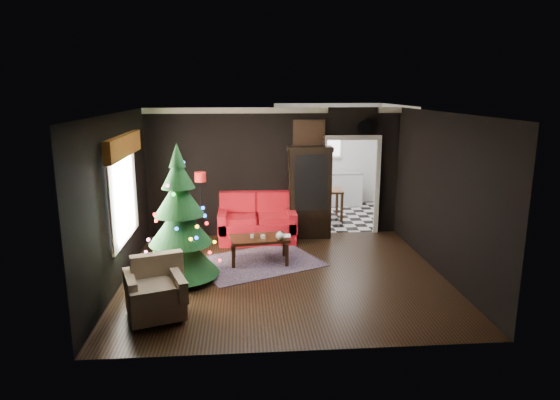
{
  "coord_description": "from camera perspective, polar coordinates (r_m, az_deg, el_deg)",
  "views": [
    {
      "loc": [
        -0.7,
        -7.91,
        3.18
      ],
      "look_at": [
        0.0,
        0.9,
        1.15
      ],
      "focal_mm": 31.08,
      "sensor_mm": 36.0,
      "label": 1
    }
  ],
  "objects": [
    {
      "name": "book",
      "position": [
        9.06,
        0.21,
        -3.62
      ],
      "size": [
        0.16,
        0.03,
        0.22
      ],
      "primitive_type": "imported",
      "rotation": [
        0.0,
        0.0,
        -0.08
      ],
      "color": "gray",
      "rests_on": "coffee_table"
    },
    {
      "name": "wall_clock",
      "position": [
        10.73,
        9.88,
        8.46
      ],
      "size": [
        0.32,
        0.32,
        0.06
      ],
      "primitive_type": "cylinder",
      "color": "white",
      "rests_on": "wall_back"
    },
    {
      "name": "left_window",
      "position": [
        8.53,
        -18.06,
        0.59
      ],
      "size": [
        0.05,
        1.6,
        1.4
      ],
      "primitive_type": "cube",
      "color": "white",
      "rests_on": "wall_left"
    },
    {
      "name": "cup_b",
      "position": [
        8.97,
        -2.05,
        -4.33
      ],
      "size": [
        0.08,
        0.08,
        0.07
      ],
      "primitive_type": "cylinder",
      "rotation": [
        0.0,
        0.0,
        -0.07
      ],
      "color": "silver",
      "rests_on": "coffee_table"
    },
    {
      "name": "ceiling",
      "position": [
        7.95,
        0.52,
        10.2
      ],
      "size": [
        5.5,
        5.5,
        0.0
      ],
      "primitive_type": "plane",
      "rotation": [
        3.14,
        0.0,
        0.0
      ],
      "color": "white",
      "rests_on": "ground"
    },
    {
      "name": "painting",
      "position": [
        10.51,
        3.44,
        7.83
      ],
      "size": [
        0.62,
        0.05,
        0.52
      ],
      "primitive_type": "cube",
      "color": "tan",
      "rests_on": "wall_back"
    },
    {
      "name": "rug",
      "position": [
        9.17,
        -2.64,
        -7.34
      ],
      "size": [
        2.64,
        2.35,
        0.01
      ],
      "primitive_type": "cube",
      "rotation": [
        0.0,
        0.0,
        0.42
      ],
      "color": "#4F3E4C",
      "rests_on": "ground"
    },
    {
      "name": "valance",
      "position": [
        8.39,
        -17.92,
        6.09
      ],
      "size": [
        0.12,
        2.1,
        0.35
      ],
      "primitive_type": "cube",
      "color": "brown",
      "rests_on": "wall_left"
    },
    {
      "name": "wall_right",
      "position": [
        8.81,
        18.61,
        0.6
      ],
      "size": [
        0.0,
        5.5,
        5.5
      ],
      "primitive_type": "plane",
      "rotation": [
        1.57,
        0.0,
        -1.57
      ],
      "color": "black",
      "rests_on": "ground"
    },
    {
      "name": "wall_back",
      "position": [
        10.59,
        -0.69,
        3.25
      ],
      "size": [
        5.5,
        0.0,
        5.5
      ],
      "primitive_type": "plane",
      "rotation": [
        1.57,
        0.0,
        0.0
      ],
      "color": "black",
      "rests_on": "ground"
    },
    {
      "name": "armchair",
      "position": [
        7.12,
        -14.55,
        -9.95
      ],
      "size": [
        1.0,
        1.0,
        0.8
      ],
      "primitive_type": null,
      "rotation": [
        0.0,
        0.0,
        0.33
      ],
      "color": "tan",
      "rests_on": "ground"
    },
    {
      "name": "teapot",
      "position": [
        8.85,
        -0.04,
        -4.25
      ],
      "size": [
        0.22,
        0.22,
        0.16
      ],
      "primitive_type": null,
      "rotation": [
        0.0,
        0.0,
        -0.43
      ],
      "color": "beige",
      "rests_on": "coffee_table"
    },
    {
      "name": "kitchen_counter",
      "position": [
        13.61,
        5.71,
        1.29
      ],
      "size": [
        1.8,
        0.6,
        0.9
      ],
      "primitive_type": "cube",
      "color": "white",
      "rests_on": "ground"
    },
    {
      "name": "kitchen_floor",
      "position": [
        12.56,
        6.63,
        -1.82
      ],
      "size": [
        3.0,
        3.0,
        0.0
      ],
      "primitive_type": "plane",
      "color": "silver",
      "rests_on": "ground"
    },
    {
      "name": "doorway",
      "position": [
        10.9,
        8.28,
        1.52
      ],
      "size": [
        1.1,
        0.1,
        2.1
      ],
      "primitive_type": null,
      "color": "#EFE3CB",
      "rests_on": "ground"
    },
    {
      "name": "wall_front",
      "position": [
        5.74,
        2.71,
        -5.13
      ],
      "size": [
        5.5,
        0.0,
        5.5
      ],
      "primitive_type": "plane",
      "rotation": [
        -1.57,
        0.0,
        0.0
      ],
      "color": "black",
      "rests_on": "ground"
    },
    {
      "name": "cup_a",
      "position": [
        9.01,
        -3.3,
        -4.28
      ],
      "size": [
        0.07,
        0.07,
        0.06
      ],
      "primitive_type": "cylinder",
      "rotation": [
        0.0,
        0.0,
        -0.03
      ],
      "color": "silver",
      "rests_on": "coffee_table"
    },
    {
      "name": "christmas_tree",
      "position": [
        8.24,
        -11.69,
        -2.33
      ],
      "size": [
        1.35,
        1.35,
        2.41
      ],
      "primitive_type": null,
      "rotation": [
        0.0,
        0.0,
        -0.07
      ],
      "color": "#0E3515",
      "rests_on": "ground"
    },
    {
      "name": "floor",
      "position": [
        8.55,
        0.48,
        -8.89
      ],
      "size": [
        5.5,
        5.5,
        0.0
      ],
      "primitive_type": "plane",
      "color": "black",
      "rests_on": "ground"
    },
    {
      "name": "wall_left",
      "position": [
        8.36,
        -18.62,
        -0.04
      ],
      "size": [
        0.0,
        5.5,
        5.5
      ],
      "primitive_type": "plane",
      "rotation": [
        1.57,
        0.0,
        1.57
      ],
      "color": "black",
      "rests_on": "ground"
    },
    {
      "name": "loveseat",
      "position": [
        10.32,
        -2.72,
        -2.14
      ],
      "size": [
        1.7,
        0.9,
        1.0
      ],
      "primitive_type": null,
      "color": "maroon",
      "rests_on": "ground"
    },
    {
      "name": "curio_cabinet",
      "position": [
        10.52,
        3.48,
        0.67
      ],
      "size": [
        0.9,
        0.45,
        1.9
      ],
      "primitive_type": null,
      "color": "black",
      "rests_on": "ground"
    },
    {
      "name": "floor_lamp",
      "position": [
        9.96,
        -9.24,
        -0.89
      ],
      "size": [
        0.29,
        0.29,
        1.46
      ],
      "primitive_type": null,
      "rotation": [
        0.0,
        0.0,
        0.18
      ],
      "color": "black",
      "rests_on": "ground"
    },
    {
      "name": "coffee_table",
      "position": [
        9.12,
        -2.42,
        -5.83
      ],
      "size": [
        1.13,
        0.76,
        0.48
      ],
      "primitive_type": null,
      "rotation": [
        0.0,
        0.0,
        0.13
      ],
      "color": "black",
      "rests_on": "rug"
    },
    {
      "name": "kitchen_table",
      "position": [
        12.13,
        5.55,
        -0.51
      ],
      "size": [
        0.7,
        0.7,
        0.75
      ],
      "primitive_type": null,
      "color": "brown",
      "rests_on": "ground"
    },
    {
      "name": "kitchen_window",
      "position": [
        13.66,
        5.64,
        6.64
      ],
      "size": [
        0.7,
        0.06,
        0.7
      ],
      "primitive_type": "cube",
      "color": "white",
      "rests_on": "ground"
    }
  ]
}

